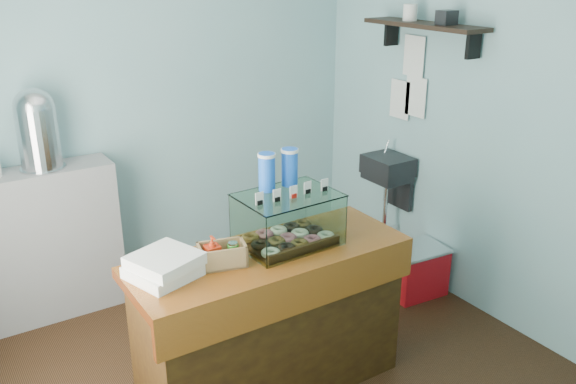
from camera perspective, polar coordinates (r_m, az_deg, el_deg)
ground at (r=4.07m, az=-3.48°, el=-15.70°), size 3.50×3.50×0.00m
room_shell at (r=3.36m, az=-3.79°, el=8.52°), size 3.54×3.04×2.82m
counter at (r=3.63m, az=-1.61°, el=-11.93°), size 1.60×0.60×0.90m
back_shelf at (r=4.64m, az=-21.70°, el=-4.52°), size 1.00×0.32×1.10m
display_case at (r=3.47m, az=-0.22°, el=-2.15°), size 0.56×0.42×0.52m
condiment_crate at (r=3.26m, az=-6.30°, el=-5.84°), size 0.28×0.21×0.17m
pastry_boxes at (r=3.20m, az=-11.54°, el=-6.77°), size 0.40×0.40×0.12m
coffee_urn at (r=4.38m, az=-22.44°, el=5.64°), size 0.30×0.30×0.55m
red_cooler at (r=4.82m, az=11.85°, el=-7.18°), size 0.46×0.37×0.38m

